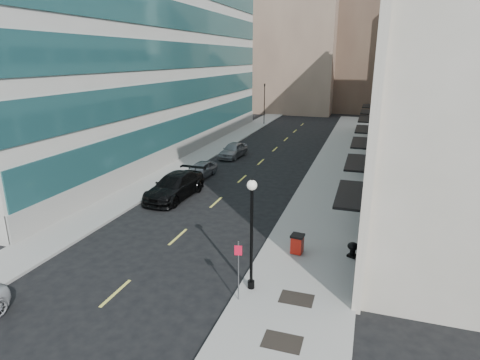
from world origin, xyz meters
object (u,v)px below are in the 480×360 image
Objects in this scene: car_silver_sedan at (201,170)px; sign_post at (238,263)px; urn_planter at (353,248)px; car_grey_sedan at (233,150)px; car_black_pickup at (175,186)px; lamppost at (252,225)px; traffic_signal at (265,86)px; trash_bin at (297,243)px.

car_silver_sedan is 18.59m from sign_post.
sign_post reaches higher than urn_planter.
car_silver_sedan is at bearing -87.28° from car_grey_sedan.
lamppost is (8.75, -10.00, 2.24)m from car_black_pickup.
traffic_signal is 29.18m from car_silver_sedan.
car_grey_sedan is at bearing 92.36° from car_silver_sedan.
car_silver_sedan is at bearing 120.49° from lamppost.
sign_post reaches higher than car_black_pickup.
car_silver_sedan is 1.49× the size of sign_post.
sign_post is (8.50, -11.01, 0.96)m from car_black_pickup.
trash_bin is at bearing 71.10° from lamppost.
car_silver_sedan reaches higher than trash_bin.
sign_post is at bearing -128.76° from urn_planter.
trash_bin is at bearing -27.86° from car_black_pickup.
lamppost is 1.90× the size of sign_post.
trash_bin is (10.07, -19.15, -0.05)m from car_grey_sedan.
car_silver_sedan is 15.46m from trash_bin.
car_black_pickup reaches higher than car_grey_sedan.
urn_planter is (2.73, 0.50, -0.09)m from trash_bin.
traffic_signal is 1.38× the size of lamppost.
sign_post is at bearing -76.51° from traffic_signal.
car_black_pickup is at bearing 156.17° from urn_planter.
sign_post is (10.80, -45.01, -3.88)m from traffic_signal.
traffic_signal is at bearing 101.07° from car_grey_sedan.
trash_bin reaches higher than urn_planter.
sign_post is at bearing -101.68° from trash_bin.
lamppost is 6.58× the size of urn_planter.
car_black_pickup is at bearing 154.80° from trash_bin.
traffic_signal is 45.44m from lamppost.
trash_bin is 1.35× the size of urn_planter.
lamppost is at bearing -45.25° from car_black_pickup.
trash_bin is 4.73m from lamppost.
car_silver_sedan is at bearing 106.40° from sign_post.
car_grey_sedan is 24.72m from lamppost.
traffic_signal is at bearing 98.48° from car_silver_sedan.
lamppost is (11.05, -44.00, -2.60)m from traffic_signal.
car_silver_sedan is (2.02, -28.67, -5.04)m from traffic_signal.
car_grey_sedan is 0.88× the size of lamppost.
car_grey_sedan is at bearing 93.56° from car_black_pickup.
car_black_pickup is at bearing -85.19° from car_grey_sedan.
car_silver_sedan is at bearing -85.97° from traffic_signal.
car_grey_sedan is at bearing 110.83° from lamppost.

